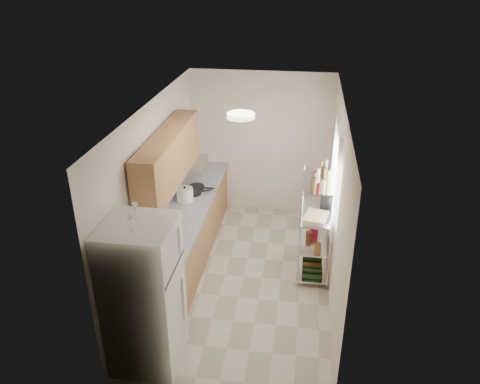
# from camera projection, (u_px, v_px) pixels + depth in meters

# --- Properties ---
(room) EXTENTS (2.52, 4.42, 2.62)m
(room) POSITION_uv_depth(u_px,v_px,m) (244.00, 199.00, 6.41)
(room) COLOR beige
(room) RESTS_ON ground
(counter_run) EXTENTS (0.63, 3.51, 0.90)m
(counter_run) POSITION_uv_depth(u_px,v_px,m) (189.00, 231.00, 7.29)
(counter_run) COLOR #9D6F43
(counter_run) RESTS_ON ground
(upper_cabinets) EXTENTS (0.33, 2.20, 0.72)m
(upper_cabinets) POSITION_uv_depth(u_px,v_px,m) (169.00, 157.00, 6.41)
(upper_cabinets) COLOR #9D6F43
(upper_cabinets) RESTS_ON room
(range_hood) EXTENTS (0.50, 0.60, 0.12)m
(range_hood) POSITION_uv_depth(u_px,v_px,m) (189.00, 164.00, 7.30)
(range_hood) COLOR #B7BABC
(range_hood) RESTS_ON room
(window) EXTENTS (0.06, 1.00, 1.46)m
(window) POSITION_uv_depth(u_px,v_px,m) (335.00, 177.00, 6.45)
(window) COLOR white
(window) RESTS_ON room
(bakers_rack) EXTENTS (0.45, 0.90, 1.73)m
(bakers_rack) POSITION_uv_depth(u_px,v_px,m) (317.00, 206.00, 6.62)
(bakers_rack) COLOR silver
(bakers_rack) RESTS_ON ground
(ceiling_dome) EXTENTS (0.34, 0.34, 0.05)m
(ceiling_dome) POSITION_uv_depth(u_px,v_px,m) (241.00, 115.00, 5.58)
(ceiling_dome) COLOR white
(ceiling_dome) RESTS_ON room
(refrigerator) EXTENTS (0.75, 0.75, 1.82)m
(refrigerator) POSITION_uv_depth(u_px,v_px,m) (144.00, 296.00, 5.15)
(refrigerator) COLOR white
(refrigerator) RESTS_ON ground
(wine_glass_a) EXTENTS (0.07, 0.07, 0.19)m
(wine_glass_a) POSITION_uv_depth(u_px,v_px,m) (136.00, 211.00, 4.81)
(wine_glass_a) COLOR silver
(wine_glass_a) RESTS_ON refrigerator
(wine_glass_b) EXTENTS (0.06, 0.06, 0.18)m
(wine_glass_b) POSITION_uv_depth(u_px,v_px,m) (131.00, 223.00, 4.60)
(wine_glass_b) COLOR silver
(wine_glass_b) RESTS_ON refrigerator
(rice_cooker) EXTENTS (0.26, 0.26, 0.21)m
(rice_cooker) POSITION_uv_depth(u_px,v_px,m) (185.00, 194.00, 7.20)
(rice_cooker) COLOR white
(rice_cooker) RESTS_ON counter_run
(frying_pan_large) EXTENTS (0.27, 0.27, 0.05)m
(frying_pan_large) POSITION_uv_depth(u_px,v_px,m) (196.00, 187.00, 7.62)
(frying_pan_large) COLOR black
(frying_pan_large) RESTS_ON counter_run
(frying_pan_small) EXTENTS (0.32, 0.32, 0.05)m
(frying_pan_small) POSITION_uv_depth(u_px,v_px,m) (194.00, 193.00, 7.43)
(frying_pan_small) COLOR black
(frying_pan_small) RESTS_ON counter_run
(cutting_board) EXTENTS (0.38, 0.44, 0.03)m
(cutting_board) POSITION_uv_depth(u_px,v_px,m) (316.00, 216.00, 6.54)
(cutting_board) COLOR tan
(cutting_board) RESTS_ON bakers_rack
(espresso_machine) EXTENTS (0.19, 0.25, 0.27)m
(espresso_machine) POSITION_uv_depth(u_px,v_px,m) (327.00, 198.00, 6.77)
(espresso_machine) COLOR black
(espresso_machine) RESTS_ON bakers_rack
(storage_bag) EXTENTS (0.12, 0.16, 0.17)m
(storage_bag) POSITION_uv_depth(u_px,v_px,m) (315.00, 227.00, 7.00)
(storage_bag) COLOR #B11529
(storage_bag) RESTS_ON bakers_rack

